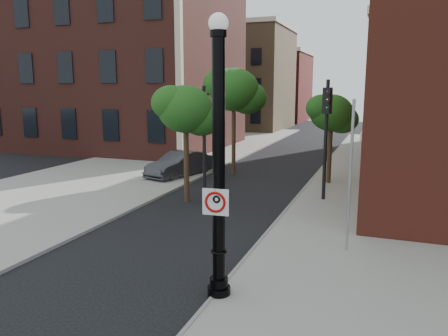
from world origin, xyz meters
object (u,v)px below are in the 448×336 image
at_px(no_parking_sign, 216,202).
at_px(traffic_signal_left, 204,125).
at_px(parked_car, 180,164).
at_px(traffic_signal_right, 327,121).
at_px(lamppost, 219,175).

height_order(no_parking_sign, traffic_signal_left, traffic_signal_left).
bearing_deg(parked_car, traffic_signal_right, -2.56).
bearing_deg(traffic_signal_left, traffic_signal_right, 41.90).
relative_size(parked_car, traffic_signal_left, 0.86).
relative_size(lamppost, traffic_signal_right, 1.23).
xyz_separation_m(parked_car, traffic_signal_right, (8.57, -2.78, 2.94)).
xyz_separation_m(no_parking_sign, traffic_signal_right, (1.13, 10.42, 1.18)).
height_order(lamppost, parked_car, lamppost).
distance_m(lamppost, no_parking_sign, 0.64).
height_order(no_parking_sign, parked_car, no_parking_sign).
xyz_separation_m(lamppost, parked_car, (-7.45, 13.03, -2.37)).
bearing_deg(traffic_signal_right, traffic_signal_left, -145.79).
xyz_separation_m(no_parking_sign, traffic_signal_left, (-3.92, 8.57, 1.00)).
bearing_deg(no_parking_sign, traffic_signal_right, 78.50).
relative_size(lamppost, no_parking_sign, 10.54).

